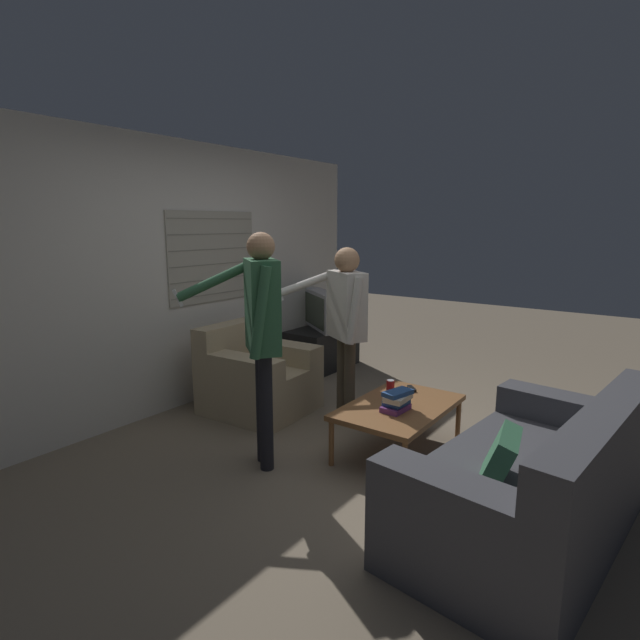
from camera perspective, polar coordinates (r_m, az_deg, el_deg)
name	(u,v)px	position (r m, az deg, el deg)	size (l,w,h in m)	color
ground_plane	(360,455)	(4.05, 4.58, -15.07)	(16.00, 16.00, 0.00)	#7F705B
wall_back	(184,276)	(5.03, -15.27, 4.92)	(5.20, 0.08, 2.55)	silver
couch_blue	(535,485)	(3.22, 23.36, -16.96)	(1.89, 1.14, 0.85)	#424247
armchair_beige	(256,377)	(4.86, -7.35, -6.50)	(0.91, 0.96, 0.82)	tan
coffee_table	(399,409)	(3.98, 9.01, -9.99)	(1.06, 0.68, 0.39)	brown
tv_stand	(322,348)	(6.22, 0.24, -3.23)	(0.93, 0.53, 0.50)	black
tv	(322,310)	(6.12, 0.22, 1.14)	(0.64, 0.80, 0.46)	#B2B2B7
person_left_standing	(261,322)	(3.56, -6.80, -0.23)	(0.56, 0.79, 1.72)	black
person_right_standing	(345,314)	(4.36, 2.91, 0.70)	(0.57, 0.75, 1.58)	#4C4233
book_stack	(397,401)	(3.83, 8.78, -9.10)	(0.26, 0.18, 0.15)	#75387F
soda_can	(390,388)	(4.15, 8.05, -7.66)	(0.07, 0.07, 0.13)	red
spare_remote	(412,389)	(4.32, 10.43, -7.72)	(0.12, 0.12, 0.02)	black
floor_fan	(287,371)	(5.43, -3.80, -5.80)	(0.34, 0.20, 0.43)	black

